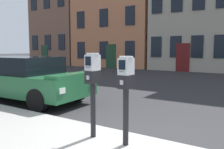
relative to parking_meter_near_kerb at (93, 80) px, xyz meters
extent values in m
plane|color=#28282B|center=(0.55, 0.35, -1.14)|extent=(160.00, 160.00, 0.00)
cylinder|color=black|center=(0.00, 0.00, -0.53)|extent=(0.09, 0.09, 0.94)
cube|color=black|center=(0.00, 0.00, 0.05)|extent=(0.18, 0.25, 0.22)
cube|color=#A5A8AD|center=(-0.01, -0.13, 0.05)|extent=(0.06, 0.01, 0.07)
cube|color=#B7BABF|center=(0.00, 0.00, 0.29)|extent=(0.18, 0.24, 0.27)
cube|color=black|center=(-0.01, -0.12, 0.32)|extent=(0.12, 0.01, 0.15)
cylinder|color=blue|center=(-0.04, -0.12, 0.21)|extent=(0.02, 0.01, 0.02)
cylinder|color=red|center=(-0.01, -0.12, 0.21)|extent=(0.02, 0.01, 0.02)
cylinder|color=green|center=(0.03, -0.12, 0.21)|extent=(0.02, 0.01, 0.02)
cylinder|color=#B7BABF|center=(0.00, 0.00, 0.44)|extent=(0.23, 0.23, 0.03)
cylinder|color=black|center=(0.65, 0.00, -0.55)|extent=(0.09, 0.09, 0.91)
cube|color=black|center=(0.65, 0.00, 0.02)|extent=(0.18, 0.25, 0.21)
cube|color=#A5A8AD|center=(0.65, -0.13, 0.02)|extent=(0.06, 0.01, 0.07)
cube|color=#B7BABF|center=(0.65, 0.00, 0.25)|extent=(0.18, 0.24, 0.26)
cube|color=black|center=(0.65, -0.12, 0.28)|extent=(0.12, 0.01, 0.14)
cylinder|color=blue|center=(0.61, -0.12, 0.18)|extent=(0.02, 0.01, 0.02)
cylinder|color=red|center=(0.65, -0.12, 0.18)|extent=(0.02, 0.01, 0.02)
cylinder|color=green|center=(0.68, -0.12, 0.18)|extent=(0.02, 0.01, 0.02)
cylinder|color=#B7BABF|center=(0.65, 0.00, 0.39)|extent=(0.23, 0.23, 0.03)
cube|color=#236038|center=(-4.04, 1.62, -0.55)|extent=(4.49, 2.04, 0.62)
cube|color=black|center=(-4.26, 1.61, 0.02)|extent=(2.64, 1.78, 0.52)
cube|color=#236038|center=(-2.06, 1.73, -0.20)|extent=(0.53, 1.70, 0.10)
cube|color=white|center=(-1.87, 2.42, -0.52)|extent=(0.05, 0.20, 0.14)
cube|color=white|center=(-1.80, 1.06, -0.52)|extent=(0.05, 0.20, 0.14)
cylinder|color=black|center=(-2.61, 2.52, -0.82)|extent=(0.65, 0.25, 0.64)
cylinder|color=black|center=(-2.52, 0.88, -0.82)|extent=(0.65, 0.25, 0.64)
cylinder|color=black|center=(-5.56, 2.36, -0.82)|extent=(0.65, 0.25, 0.64)
cube|color=brown|center=(-17.36, 17.38, 5.34)|extent=(6.17, 5.59, 12.98)
cube|color=black|center=(-19.41, 14.55, 1.23)|extent=(0.90, 0.06, 1.60)
cube|color=black|center=(-17.36, 14.55, 1.23)|extent=(0.90, 0.06, 1.60)
cube|color=black|center=(-15.30, 14.55, 1.23)|extent=(0.90, 0.06, 1.60)
cube|color=black|center=(-19.41, 14.55, 5.56)|extent=(0.90, 0.06, 1.60)
cube|color=black|center=(-17.36, 14.55, 5.56)|extent=(0.90, 0.06, 1.60)
cube|color=#193823|center=(-17.90, 14.55, -0.09)|extent=(1.00, 0.07, 2.10)
cube|color=#B7704C|center=(-10.05, 17.13, 4.58)|extent=(8.04, 5.11, 11.45)
cube|color=black|center=(-12.73, 14.55, 0.43)|extent=(0.90, 0.06, 1.57)
cube|color=black|center=(-10.05, 14.55, 0.43)|extent=(0.90, 0.06, 1.57)
cube|color=black|center=(-7.37, 14.55, 0.43)|extent=(0.90, 0.06, 1.57)
cube|color=black|center=(-12.73, 14.55, 3.29)|extent=(0.90, 0.06, 1.57)
cube|color=black|center=(-10.05, 14.55, 3.29)|extent=(0.90, 0.06, 1.57)
cube|color=black|center=(-7.37, 14.55, 3.29)|extent=(0.90, 0.06, 1.57)
cube|color=#193823|center=(-9.29, 14.55, -0.09)|extent=(1.00, 0.07, 2.10)
cube|color=#9E9384|center=(-2.66, 17.52, 3.89)|extent=(6.24, 5.89, 10.07)
cube|color=black|center=(-5.00, 14.55, 0.70)|extent=(0.86, 0.06, 1.60)
cube|color=black|center=(-3.44, 14.55, 0.70)|extent=(0.86, 0.06, 1.60)
cube|color=black|center=(-1.88, 14.55, 0.70)|extent=(0.86, 0.06, 1.60)
cube|color=black|center=(-0.32, 14.55, 0.70)|extent=(0.86, 0.06, 1.60)
cube|color=black|center=(-5.00, 14.55, 4.06)|extent=(0.86, 0.06, 1.60)
cube|color=black|center=(-3.44, 14.55, 4.06)|extent=(0.86, 0.06, 1.60)
cube|color=#591414|center=(-2.89, 14.55, -0.09)|extent=(1.00, 0.07, 2.10)
camera|label=1|loc=(2.50, -3.21, 0.52)|focal=38.48mm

